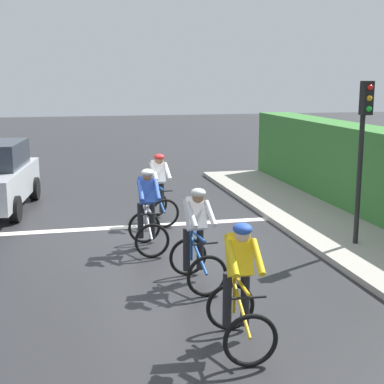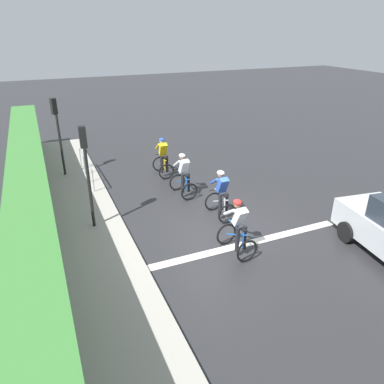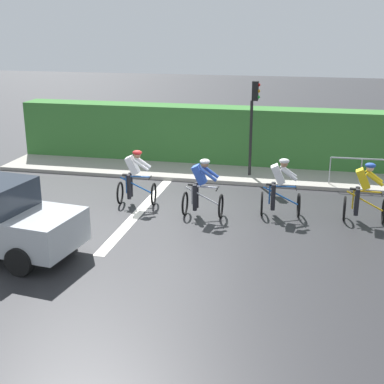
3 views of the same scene
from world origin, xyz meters
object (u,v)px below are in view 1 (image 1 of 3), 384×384
cyclist_lead (240,287)px  cyclist_mid (147,211)px  cyclist_fourth (159,189)px  traffic_light_near_crossing (363,140)px  cyclist_second (196,239)px

cyclist_lead → cyclist_mid: bearing=-83.0°
cyclist_fourth → traffic_light_near_crossing: (-3.52, 3.06, 1.43)m
cyclist_lead → cyclist_mid: size_ratio=1.00×
cyclist_lead → cyclist_second: bearing=-89.2°
cyclist_mid → cyclist_second: bearing=103.5°
cyclist_second → traffic_light_near_crossing: size_ratio=0.50×
cyclist_lead → cyclist_mid: (0.54, -4.36, 0.00)m
cyclist_lead → cyclist_fourth: bearing=-90.4°
cyclist_mid → cyclist_fourth: bearing=-105.3°
cyclist_fourth → traffic_light_near_crossing: size_ratio=0.50×
cyclist_fourth → traffic_light_near_crossing: 4.87m
cyclist_mid → cyclist_fourth: size_ratio=1.00×
traffic_light_near_crossing → cyclist_mid: bearing=-13.0°
cyclist_lead → cyclist_fourth: (-0.04, -6.48, 0.00)m
cyclist_lead → cyclist_fourth: size_ratio=1.00×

